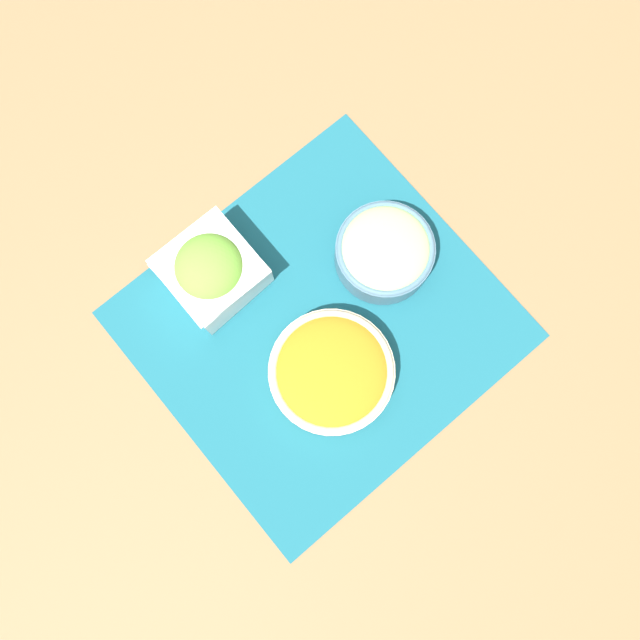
{
  "coord_description": "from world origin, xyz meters",
  "views": [
    {
      "loc": [
        -0.1,
        -0.11,
        0.85
      ],
      "look_at": [
        0.0,
        0.0,
        0.03
      ],
      "focal_mm": 35.0,
      "sensor_mm": 36.0,
      "label": 1
    }
  ],
  "objects": [
    {
      "name": "carrot_bowl",
      "position": [
        -0.03,
        -0.06,
        0.03
      ],
      "size": [
        0.17,
        0.17,
        0.05
      ],
      "color": "beige",
      "rests_on": "placemat"
    },
    {
      "name": "placemat",
      "position": [
        0.0,
        0.0,
        0.0
      ],
      "size": [
        0.47,
        0.44,
        0.0
      ],
      "color": "#195B6B",
      "rests_on": "ground_plane"
    },
    {
      "name": "ground_plane",
      "position": [
        0.0,
        0.0,
        0.0
      ],
      "size": [
        3.0,
        3.0,
        0.0
      ],
      "primitive_type": "plane",
      "color": "olive"
    },
    {
      "name": "lettuce_bowl",
      "position": [
        -0.07,
        0.14,
        0.04
      ],
      "size": [
        0.12,
        0.12,
        0.08
      ],
      "color": "white",
      "rests_on": "placemat"
    },
    {
      "name": "cucumber_bowl",
      "position": [
        0.13,
        0.02,
        0.04
      ],
      "size": [
        0.13,
        0.13,
        0.06
      ],
      "color": "slate",
      "rests_on": "placemat"
    }
  ]
}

